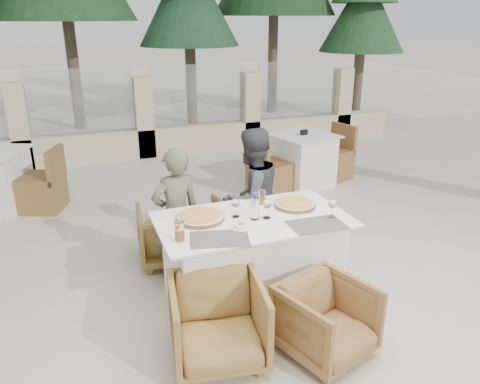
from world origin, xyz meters
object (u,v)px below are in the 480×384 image
object	(u,v)px
armchair_near_right	(326,320)
olive_dish	(241,226)
wine_glass_corner	(332,208)
beer_glass_right	(262,197)
dining_table	(252,259)
wine_glass_centre	(236,207)
wine_glass_near	(267,208)
beer_glass_left	(180,231)
bg_table_b	(303,160)
pizza_left	(200,217)
armchair_near_left	(218,322)
water_bottle	(255,206)
diner_right	(251,198)
pizza_right	(295,204)
armchair_far_right	(252,223)
armchair_far_left	(169,234)
diner_left	(176,215)

from	to	relation	value
armchair_near_right	olive_dish	bearing A→B (deg)	100.36
wine_glass_corner	beer_glass_right	size ratio (longest dim) A/B	1.39
dining_table	wine_glass_centre	xyz separation A→B (m)	(-0.12, 0.08, 0.48)
wine_glass_near	beer_glass_left	world-z (taller)	wine_glass_near
bg_table_b	beer_glass_left	bearing A→B (deg)	-146.75
pizza_left	wine_glass_near	distance (m)	0.56
pizza_left	armchair_near_left	distance (m)	0.92
water_bottle	diner_right	world-z (taller)	diner_right
pizza_right	armchair_far_right	size ratio (longest dim) A/B	0.55
dining_table	olive_dish	xyz separation A→B (m)	(-0.16, -0.15, 0.41)
wine_glass_corner	armchair_far_right	size ratio (longest dim) A/B	0.28
pizza_left	armchair_far_left	distance (m)	0.97
dining_table	armchair_far_left	xyz separation A→B (m)	(-0.53, 0.94, -0.10)
beer_glass_left	dining_table	bearing A→B (deg)	15.72
wine_glass_corner	diner_right	size ratio (longest dim) A/B	0.13
water_bottle	wine_glass_corner	world-z (taller)	water_bottle
pizza_right	wine_glass_centre	bearing A→B (deg)	-176.99
beer_glass_right	armchair_far_right	size ratio (longest dim) A/B	0.20
armchair_near_left	armchair_far_left	bearing A→B (deg)	98.82
wine_glass_centre	armchair_near_left	distance (m)	1.00
beer_glass_right	armchair_near_right	bearing A→B (deg)	-88.14
armchair_far_right	bg_table_b	distance (m)	2.18
wine_glass_corner	armchair_near_right	world-z (taller)	wine_glass_corner
wine_glass_corner	beer_glass_left	world-z (taller)	wine_glass_corner
water_bottle	bg_table_b	xyz separation A→B (m)	(1.79, 2.52, -0.50)
dining_table	armchair_near_right	world-z (taller)	dining_table
wine_glass_corner	armchair_far_right	world-z (taller)	wine_glass_corner
pizza_left	wine_glass_near	size ratio (longest dim) A/B	2.20
pizza_right	armchair_far_right	xyz separation A→B (m)	(-0.10, 0.76, -0.49)
wine_glass_centre	olive_dish	size ratio (longest dim) A/B	1.67
dining_table	water_bottle	world-z (taller)	water_bottle
dining_table	armchair_far_left	bearing A→B (deg)	119.08
beer_glass_left	armchair_far_right	bearing A→B (deg)	46.20
dining_table	armchair_near_right	xyz separation A→B (m)	(0.24, -0.87, -0.11)
water_bottle	armchair_near_left	bearing A→B (deg)	-130.72
pizza_left	armchair_near_right	distance (m)	1.30
pizza_left	pizza_right	world-z (taller)	pizza_left
wine_glass_near	bg_table_b	xyz separation A→B (m)	(1.69, 2.54, -0.48)
armchair_far_left	armchair_near_left	xyz separation A→B (m)	(0.00, -1.59, 0.02)
water_bottle	diner_left	xyz separation A→B (m)	(-0.53, 0.60, -0.25)
diner_right	wine_glass_centre	bearing A→B (deg)	34.98
olive_dish	dining_table	bearing A→B (deg)	43.77
beer_glass_right	armchair_near_left	world-z (taller)	beer_glass_right
diner_right	pizza_left	bearing A→B (deg)	15.91
wine_glass_corner	armchair_near_right	bearing A→B (deg)	-121.05
wine_glass_centre	olive_dish	xyz separation A→B (m)	(-0.03, -0.23, -0.07)
armchair_far_left	diner_left	size ratio (longest dim) A/B	0.49
wine_glass_near	wine_glass_corner	bearing A→B (deg)	-19.44
water_bottle	diner_right	bearing A→B (deg)	70.48
dining_table	water_bottle	distance (m)	0.50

